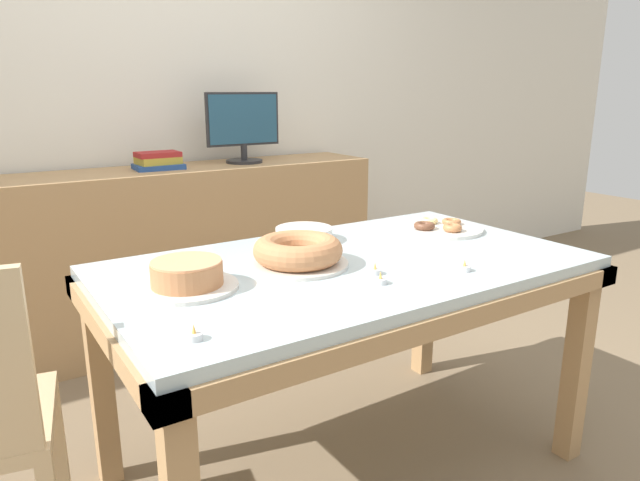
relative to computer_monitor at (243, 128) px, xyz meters
name	(u,v)px	position (x,y,z in m)	size (l,w,h in m)	color
ground_plane	(346,465)	(-0.32, -1.43, -1.11)	(12.00, 12.00, 0.00)	#7A664C
wall_back	(165,92)	(-0.32, 0.30, 0.19)	(8.00, 0.10, 2.60)	silver
dining_table	(348,288)	(-0.32, -1.43, -0.43)	(1.58, 0.91, 0.77)	silver
sideboard	(194,251)	(-0.32, 0.00, -0.65)	(2.03, 0.44, 0.92)	tan
computer_monitor	(243,128)	(0.00, 0.00, 0.00)	(0.42, 0.20, 0.38)	#262628
book_stack	(158,161)	(-0.48, 0.00, -0.15)	(0.25, 0.19, 0.09)	#23478C
cake_chocolate_round	(187,276)	(-0.86, -1.40, -0.30)	(0.28, 0.28, 0.08)	silver
cake_golden_bundt	(298,252)	(-0.49, -1.39, -0.29)	(0.32, 0.32, 0.09)	silver
pastry_platter	(440,228)	(0.23, -1.29, -0.33)	(0.33, 0.33, 0.04)	silver
plate_stack	(304,234)	(-0.31, -1.14, -0.31)	(0.21, 0.21, 0.05)	silver
tealight_near_cakes	(464,268)	(-0.08, -1.71, -0.33)	(0.04, 0.04, 0.04)	silver
tealight_near_front	(194,336)	(-0.96, -1.74, -0.33)	(0.04, 0.04, 0.04)	silver
tealight_right_edge	(380,280)	(-0.38, -1.67, -0.33)	(0.04, 0.04, 0.04)	silver
tealight_centre	(375,271)	(-0.33, -1.59, -0.33)	(0.04, 0.04, 0.04)	silver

